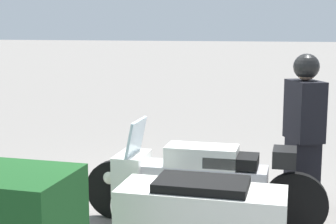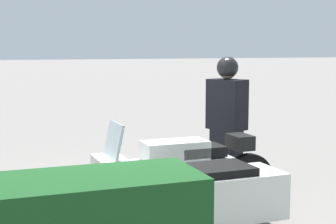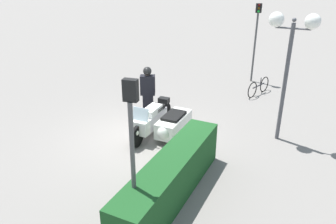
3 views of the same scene
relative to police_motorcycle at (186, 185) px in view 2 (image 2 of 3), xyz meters
name	(u,v)px [view 2 (image 2 of 3)]	position (x,y,z in m)	size (l,w,h in m)	color
ground_plane	(130,214)	(0.48, -0.62, -0.47)	(160.00, 160.00, 0.00)	slate
police_motorcycle	(186,185)	(0.00, 0.00, 0.00)	(2.69, 1.29, 1.17)	black
officer_rider	(227,121)	(-1.07, -1.14, 0.52)	(0.50, 0.59, 1.88)	black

